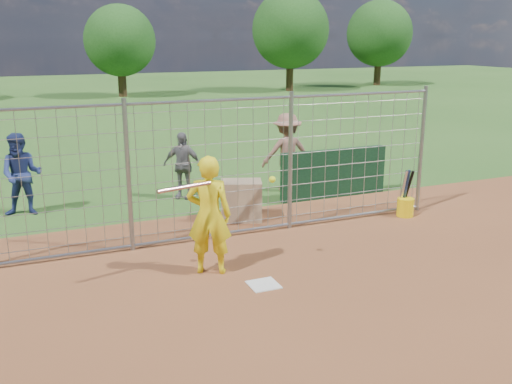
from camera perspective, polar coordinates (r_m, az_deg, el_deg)
name	(u,v)px	position (r m, az deg, el deg)	size (l,w,h in m)	color
ground	(258,280)	(8.71, 0.23, -8.82)	(100.00, 100.00, 0.00)	#2D591E
home_plate	(264,285)	(8.53, 0.76, -9.26)	(0.43, 0.43, 0.02)	silver
dugout_wall	(334,173)	(13.06, 7.79, 1.86)	(2.60, 0.20, 1.10)	#11381E
batter	(209,215)	(8.70, -4.71, -2.33)	(0.68, 0.45, 1.86)	yellow
bystander_a	(22,175)	(12.47, -22.38, 1.61)	(0.83, 0.64, 1.70)	navy
bystander_b	(182,165)	(12.91, -7.37, 2.66)	(0.89, 0.37, 1.51)	slate
bystander_c	(287,152)	(13.43, 3.12, 3.97)	(1.19, 0.68, 1.84)	#976352
equipment_bin	(241,201)	(11.34, -1.48, -0.86)	(0.80, 0.55, 0.80)	tan
equipment_in_play	(207,185)	(8.29, -4.93, 0.70)	(1.88, 0.27, 0.13)	silver
bucket_with_bats	(405,205)	(12.00, 14.70, -1.23)	(0.34, 0.37, 0.97)	yellow
backstop_fence	(214,171)	(10.08, -4.23, 2.09)	(9.08, 0.08, 2.60)	gray
tree_line	(121,33)	(35.98, -13.34, 15.19)	(44.66, 6.72, 6.48)	#3F2B19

